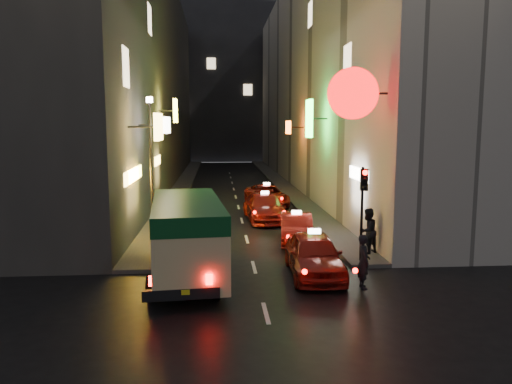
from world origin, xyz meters
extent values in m
cube|color=#3D3A38|center=(-8.00, 34.00, 9.00)|extent=(6.00, 52.00, 18.00)
cube|color=#F4C355|center=(-3.74, 12.07, 5.08)|extent=(0.18, 1.82, 1.13)
cube|color=white|center=(-3.68, 14.95, 5.16)|extent=(0.18, 1.94, 0.77)
cube|color=yellow|center=(-3.96, 23.64, 6.07)|extent=(0.18, 1.38, 1.52)
cube|color=#F4C355|center=(-4.98, 12.42, 3.00)|extent=(0.10, 3.33, 0.55)
cube|color=yellow|center=(-4.98, 13.23, 3.00)|extent=(0.10, 3.51, 0.55)
cube|color=#F4C355|center=(-4.98, 21.78, 3.00)|extent=(0.10, 2.55, 0.55)
cube|color=#FFE5B2|center=(-4.99, 12.00, 7.50)|extent=(0.06, 1.30, 1.60)
cube|color=#FFE5B2|center=(-4.99, 20.00, 11.00)|extent=(0.06, 1.30, 1.60)
cube|color=#ABA59D|center=(8.00, 34.00, 9.00)|extent=(6.00, 52.00, 18.00)
cylinder|color=#F20A0A|center=(3.70, 9.13, 6.32)|extent=(1.89, 0.18, 1.89)
cube|color=#30F335|center=(3.96, 19.25, 5.53)|extent=(0.18, 1.39, 2.15)
cube|color=#F0540C|center=(3.87, 27.07, 4.99)|extent=(0.18, 1.56, 0.94)
cube|color=white|center=(4.98, 12.49, 3.00)|extent=(0.10, 2.78, 0.55)
cube|color=#FFE5B2|center=(4.99, 15.00, 8.20)|extent=(0.06, 1.30, 1.60)
cube|color=#FFE5B2|center=(4.99, 25.00, 12.50)|extent=(0.06, 1.30, 1.60)
cube|color=#313136|center=(0.00, 66.00, 11.00)|extent=(30.00, 10.00, 22.00)
cube|color=#4D4A47|center=(-4.25, 34.00, 0.07)|extent=(1.50, 52.00, 0.15)
cube|color=#4D4A47|center=(4.25, 34.00, 0.07)|extent=(1.50, 52.00, 0.15)
cube|color=beige|center=(-2.33, 7.23, 1.53)|extent=(2.76, 6.38, 2.27)
cube|color=#0D451F|center=(-2.33, 7.23, 2.41)|extent=(2.78, 6.40, 0.57)
cube|color=black|center=(-2.33, 7.54, 1.76)|extent=(2.55, 3.91, 0.52)
cube|color=black|center=(-2.33, 4.18, 0.55)|extent=(2.13, 0.38, 0.31)
cube|color=#FF0A05|center=(-3.10, 4.11, 0.96)|extent=(0.19, 0.06, 0.29)
cube|color=#FF0A05|center=(-1.55, 4.11, 0.96)|extent=(0.19, 0.06, 0.29)
cylinder|color=black|center=(-3.29, 9.22, 0.39)|extent=(0.23, 0.78, 0.78)
cylinder|color=black|center=(-1.36, 5.25, 0.39)|extent=(0.23, 0.78, 0.78)
imported|color=maroon|center=(1.99, 7.35, 0.86)|extent=(2.37, 5.46, 1.72)
cube|color=white|center=(1.99, 7.35, 1.81)|extent=(0.43, 0.19, 0.16)
sphere|color=#FF0A05|center=(1.23, 4.90, 0.88)|extent=(0.16, 0.16, 0.16)
sphere|color=#FF0A05|center=(2.75, 4.90, 0.88)|extent=(0.16, 0.16, 0.16)
imported|color=maroon|center=(2.14, 12.15, 0.75)|extent=(2.47, 4.89, 1.49)
cube|color=white|center=(2.14, 12.15, 1.58)|extent=(0.44, 0.23, 0.16)
sphere|color=#FF0A05|center=(1.48, 10.02, 0.77)|extent=(0.16, 0.16, 0.16)
sphere|color=#FF0A05|center=(2.80, 10.02, 0.77)|extent=(0.16, 0.16, 0.16)
imported|color=maroon|center=(1.26, 17.54, 0.84)|extent=(2.49, 5.39, 1.67)
cube|color=white|center=(1.26, 17.54, 1.76)|extent=(0.43, 0.21, 0.16)
sphere|color=#FF0A05|center=(0.52, 15.15, 0.86)|extent=(0.16, 0.16, 0.16)
sphere|color=#FF0A05|center=(2.00, 15.15, 0.86)|extent=(0.16, 0.16, 0.16)
imported|color=maroon|center=(1.83, 22.34, 0.78)|extent=(2.54, 5.11, 1.57)
cube|color=white|center=(1.83, 22.34, 1.66)|extent=(0.44, 0.23, 0.16)
sphere|color=#FF0A05|center=(1.14, 20.11, 0.81)|extent=(0.16, 0.16, 0.16)
sphere|color=#FF0A05|center=(2.52, 20.11, 0.81)|extent=(0.16, 0.16, 0.16)
imported|color=black|center=(3.30, 5.90, 0.99)|extent=(0.43, 0.66, 1.98)
imported|color=black|center=(4.55, 9.60, 1.16)|extent=(0.90, 0.83, 2.03)
cylinder|color=black|center=(4.00, 8.60, 1.90)|extent=(0.10, 0.10, 3.50)
cube|color=black|center=(4.00, 8.42, 3.20)|extent=(0.26, 0.18, 0.80)
sphere|color=#FF0A05|center=(4.00, 8.31, 3.47)|extent=(0.18, 0.18, 0.18)
sphere|color=black|center=(4.00, 8.31, 3.20)|extent=(0.17, 0.17, 0.17)
sphere|color=black|center=(4.00, 8.31, 2.93)|extent=(0.17, 0.17, 0.17)
cylinder|color=black|center=(-4.20, 13.00, 3.15)|extent=(0.12, 0.12, 6.00)
cylinder|color=#FFE5BF|center=(-4.20, 13.00, 6.25)|extent=(0.28, 0.28, 0.25)
camera|label=1|loc=(-1.29, -9.16, 5.17)|focal=35.00mm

